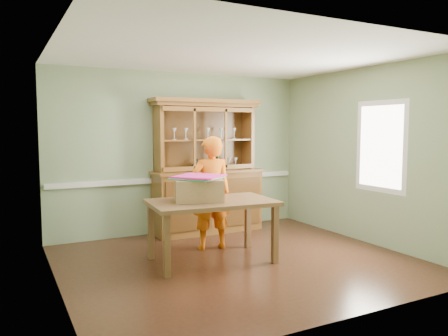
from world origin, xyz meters
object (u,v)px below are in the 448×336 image
china_hutch (207,186)px  person (211,193)px  dining_table (212,208)px  cardboard_box (199,190)px

china_hutch → person: (-0.41, -1.00, 0.04)m
person → china_hutch: bearing=-102.3°
person → dining_table: bearing=75.3°
china_hutch → cardboard_box: bearing=-118.8°
dining_table → china_hutch: bearing=71.6°
cardboard_box → person: person is taller
china_hutch → person: 1.08m
dining_table → cardboard_box: bearing=156.5°
china_hutch → dining_table: bearing=-112.9°
china_hutch → dining_table: 1.69m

